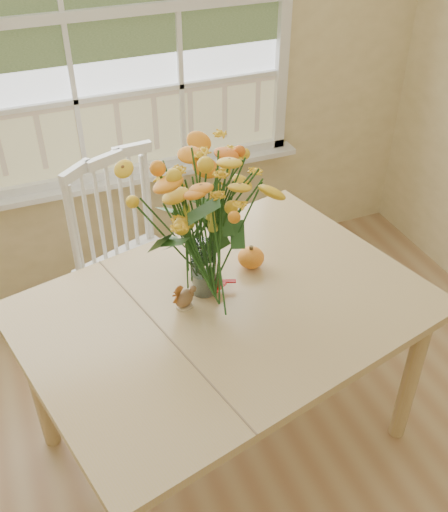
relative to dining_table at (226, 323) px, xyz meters
name	(u,v)px	position (x,y,z in m)	size (l,w,h in m)	color
wall_back	(68,59)	(-0.27, 1.35, 0.65)	(4.00, 0.02, 2.70)	#D7C489
window	(63,21)	(-0.27, 1.31, 0.83)	(2.42, 0.12, 1.74)	silver
dining_table	(226,323)	(0.00, 0.00, 0.00)	(1.69, 1.38, 0.79)	tan
windsor_chair	(129,253)	(-0.20, 0.76, -0.12)	(0.62, 0.61, 1.04)	white
flower_vase	(202,220)	(-0.05, 0.11, 0.42)	(0.46, 0.46, 0.54)	white
pumpkin	(251,258)	(0.19, 0.18, 0.13)	(0.11, 0.11, 0.08)	orange
turkey_figurine	(184,298)	(-0.15, 0.05, 0.13)	(0.10, 0.10, 0.10)	#CCB78C
dark_gourd	(212,282)	(-0.02, 0.11, 0.13)	(0.12, 0.08, 0.08)	#38160F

